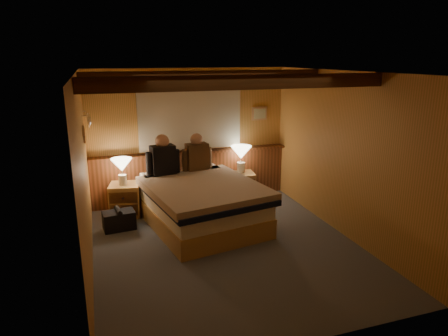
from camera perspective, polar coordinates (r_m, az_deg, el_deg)
name	(u,v)px	position (r m, az deg, el deg)	size (l,w,h in m)	color
floor	(226,246)	(5.74, 0.35, -11.13)	(4.20, 4.20, 0.00)	#4A5058
ceiling	(227,72)	(5.13, 0.40, 13.55)	(4.20, 4.20, 0.00)	tan
wall_back	(190,136)	(7.29, -4.89, 4.60)	(3.60, 3.60, 0.00)	#D8914D
wall_left	(84,177)	(5.06, -19.35, -1.18)	(4.20, 4.20, 0.00)	#D8914D
wall_right	(343,155)	(6.11, 16.60, 1.85)	(4.20, 4.20, 0.00)	#D8914D
wall_front	(305,226)	(3.50, 11.47, -8.07)	(3.60, 3.60, 0.00)	#D8914D
wainscot	(192,175)	(7.39, -4.65, -0.93)	(3.60, 0.23, 0.94)	brown
curtain_window	(190,119)	(7.16, -4.82, 7.02)	(2.18, 0.09, 1.11)	#4A2712
ceiling_beams	(223,79)	(5.28, -0.14, 12.63)	(3.60, 1.65, 0.16)	#4A2712
coat_rail	(88,119)	(6.51, -18.87, 6.68)	(0.05, 0.55, 0.24)	white
framed_print	(259,114)	(7.62, 5.09, 7.75)	(0.30, 0.04, 0.25)	tan
bed	(201,203)	(6.30, -3.26, -5.04)	(1.90, 2.29, 0.70)	tan
nightstand_left	(125,200)	(6.91, -13.90, -4.41)	(0.58, 0.54, 0.54)	tan
nightstand_right	(241,186)	(7.46, 2.49, -2.59)	(0.51, 0.47, 0.51)	tan
lamp_left	(122,166)	(6.72, -14.40, 0.21)	(0.34, 0.34, 0.45)	silver
lamp_right	(241,154)	(7.34, 2.45, 2.01)	(0.38, 0.38, 0.50)	silver
person_left	(163,158)	(6.64, -8.73, 1.42)	(0.57, 0.29, 0.70)	black
person_right	(197,155)	(6.87, -3.90, 1.89)	(0.54, 0.26, 0.66)	#4E351F
duffel_bag	(119,220)	(6.43, -14.77, -7.19)	(0.51, 0.34, 0.34)	black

